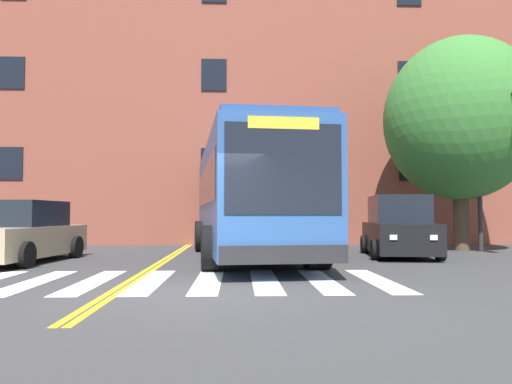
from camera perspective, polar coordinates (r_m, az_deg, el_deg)
name	(u,v)px	position (r m, az deg, el deg)	size (l,w,h in m)	color
ground_plane	(195,293)	(8.64, -7.02, -11.37)	(120.00, 120.00, 0.00)	#38383A
crosswalk	(180,281)	(10.10, -8.72, -10.04)	(8.40, 3.66, 0.01)	white
lane_line_yellow_inner	(192,242)	(24.08, -7.31, -5.67)	(0.12, 36.00, 0.01)	gold
lane_line_yellow_outer	(196,242)	(24.07, -6.92, -5.67)	(0.12, 36.00, 0.01)	gold
city_bus	(247,196)	(15.40, -1.02, -0.49)	(3.90, 11.70, 3.52)	#2D5699
car_tan_near_lane	(22,234)	(15.20, -25.20, -4.38)	(2.37, 4.94, 1.70)	tan
car_black_far_lane	(399,229)	(16.26, 16.00, -4.05)	(2.44, 4.30, 1.91)	black
traffic_light_near_corner	(499,141)	(18.44, 26.01, 5.23)	(0.34, 3.48, 5.61)	#28282D
street_tree_curbside_large	(459,119)	(20.08, 22.21, 7.72)	(7.38, 7.56, 7.86)	#4C3D2D
building_facade	(218,107)	(26.86, -4.36, 9.66)	(43.46, 9.40, 13.99)	brown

